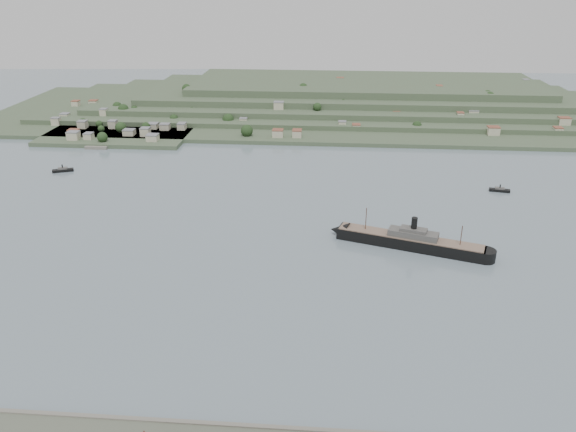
{
  "coord_description": "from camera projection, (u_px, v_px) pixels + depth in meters",
  "views": [
    {
      "loc": [
        25.14,
        -309.69,
        159.75
      ],
      "look_at": [
        -2.35,
        30.0,
        10.88
      ],
      "focal_mm": 35.0,
      "sensor_mm": 36.0,
      "label": 1
    }
  ],
  "objects": [
    {
      "name": "far_peninsula",
      "position": [
        335.0,
        100.0,
        700.91
      ],
      "size": [
        760.0,
        309.0,
        30.0
      ],
      "color": "#35462F",
      "rests_on": "ground"
    },
    {
      "name": "ground",
      "position": [
        288.0,
        251.0,
        348.68
      ],
      "size": [
        1400.0,
        1400.0,
        0.0
      ],
      "primitive_type": "plane",
      "color": "slate",
      "rests_on": "ground"
    },
    {
      "name": "steamship",
      "position": [
        405.0,
        240.0,
        352.67
      ],
      "size": [
        101.06,
        41.96,
        24.96
      ],
      "color": "black",
      "rests_on": "ground"
    },
    {
      "name": "ferry_west",
      "position": [
        63.0,
        170.0,
        486.76
      ],
      "size": [
        17.84,
        10.83,
        6.48
      ],
      "color": "black",
      "rests_on": "ground"
    },
    {
      "name": "ferry_east",
      "position": [
        500.0,
        190.0,
        442.82
      ],
      "size": [
        16.25,
        7.09,
        5.9
      ],
      "color": "black",
      "rests_on": "ground"
    }
  ]
}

